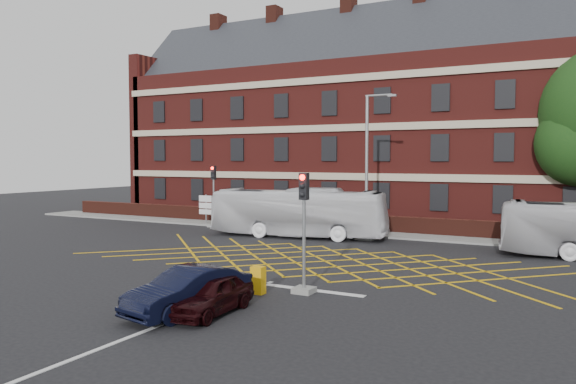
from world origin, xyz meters
The scene contains 15 objects.
ground centered at (0.00, 0.00, 0.00)m, with size 120.00×120.00×0.00m, color black.
victorian_building centered at (0.25, 22.00, 7.84)m, with size 51.00×12.17×20.40m.
boundary_wall centered at (0.00, 13.00, 0.55)m, with size 56.00×0.50×1.10m, color #451A12.
far_pavement centered at (0.00, 12.00, 0.06)m, with size 60.00×3.00×0.12m, color slate.
box_junction_hatching centered at (0.00, 2.00, 0.01)m, with size 11.50×0.12×0.02m, color #CC990C.
stop_line centered at (0.00, -3.50, 0.01)m, with size 8.00×0.30×0.02m, color silver.
centre_line centered at (0.00, -10.00, 0.01)m, with size 0.15×14.00×0.02m, color silver.
bus_left centered at (-4.81, 8.62, 1.50)m, with size 2.52×10.76×3.00m, color silver.
car_navy centered at (-0.09, -8.02, 0.70)m, with size 1.49×4.26×1.40m, color black.
car_maroon centered at (0.54, -7.75, 0.60)m, with size 1.42×3.52×1.20m, color black.
traffic_light_near centered at (1.89, -4.01, 1.76)m, with size 0.70×0.70×4.27m.
traffic_light_far centered at (-12.31, 10.33, 1.76)m, with size 0.70×0.70×4.27m.
street_lamp centered at (-0.69, 9.55, 2.88)m, with size 2.25×1.00×8.49m.
direction_signs centered at (-13.57, 11.09, 1.38)m, with size 1.10×0.16×2.20m.
utility_cabinet centered at (0.52, -4.89, 0.49)m, with size 0.45×0.36×0.98m, color #ECA90D.
Camera 1 is at (10.68, -21.64, 4.77)m, focal length 35.00 mm.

